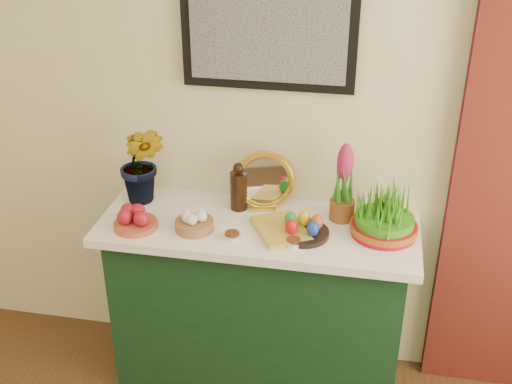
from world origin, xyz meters
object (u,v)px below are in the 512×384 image
book (259,232)px  hyacinth_green (141,151)px  wheatgrass_sabzeh (385,213)px  sideboard (258,308)px  mirror (264,181)px

book → hyacinth_green: bearing=131.5°
hyacinth_green → book: (0.58, -0.21, -0.24)m
hyacinth_green → wheatgrass_sabzeh: size_ratio=1.78×
sideboard → mirror: size_ratio=4.53×
wheatgrass_sabzeh → sideboard: bearing=-179.0°
book → wheatgrass_sabzeh: bearing=-16.6°
hyacinth_green → wheatgrass_sabzeh: 1.11m
hyacinth_green → wheatgrass_sabzeh: bearing=-2.3°
wheatgrass_sabzeh → mirror: bearing=166.0°
mirror → book: (0.02, -0.25, -0.12)m
hyacinth_green → mirror: bearing=6.9°
hyacinth_green → mirror: (0.56, 0.04, -0.12)m
sideboard → book: book is taller
hyacinth_green → wheatgrass_sabzeh: hyacinth_green is taller
wheatgrass_sabzeh → book: bearing=-167.7°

